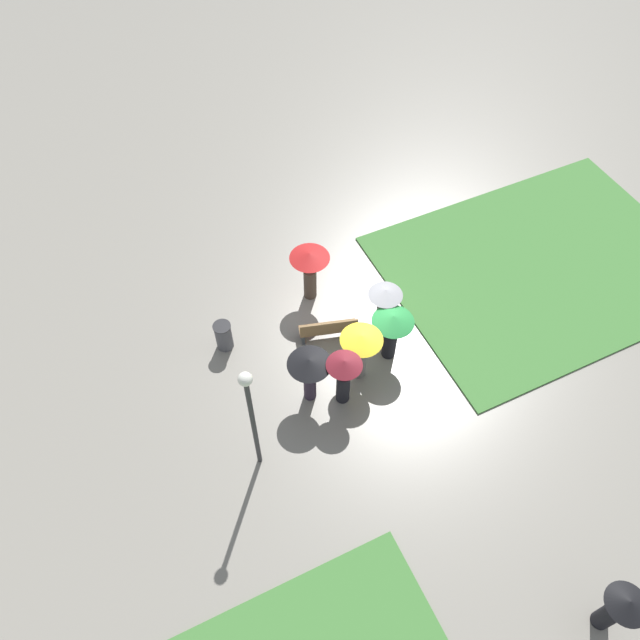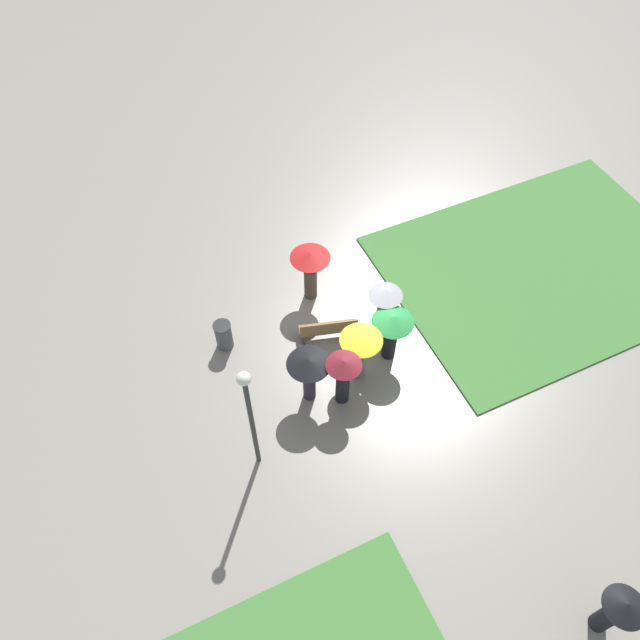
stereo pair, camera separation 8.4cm
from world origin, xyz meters
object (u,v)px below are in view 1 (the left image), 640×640
at_px(park_bench, 328,329).
at_px(crowd_person_maroon, 344,375).
at_px(crowd_person_red, 310,267).
at_px(crowd_person_green, 392,327).
at_px(lone_walker_far_path, 619,609).
at_px(crowd_person_grey, 384,305).
at_px(crowd_person_yellow, 361,348).
at_px(lamp_post, 251,410).
at_px(crowd_person_black, 310,370).
at_px(trash_bin, 224,336).

height_order(park_bench, crowd_person_maroon, crowd_person_maroon).
bearing_deg(crowd_person_red, crowd_person_green, 105.20).
bearing_deg(crowd_person_maroon, crowd_person_green, -88.40).
bearing_deg(crowd_person_green, crowd_person_red, -36.62).
relative_size(park_bench, lone_walker_far_path, 0.97).
distance_m(park_bench, lone_walker_far_path, 9.71).
bearing_deg(crowd_person_maroon, crowd_person_grey, -72.93).
height_order(crowd_person_yellow, crowd_person_grey, crowd_person_grey).
height_order(lamp_post, crowd_person_black, lamp_post).
bearing_deg(trash_bin, crowd_person_maroon, 127.43).
relative_size(crowd_person_red, lone_walker_far_path, 1.06).
bearing_deg(crowd_person_black, crowd_person_yellow, -3.75).
height_order(crowd_person_red, crowd_person_green, crowd_person_red).
distance_m(park_bench, trash_bin, 3.01).
distance_m(park_bench, crowd_person_green, 2.00).
distance_m(park_bench, crowd_person_maroon, 2.17).
distance_m(crowd_person_red, crowd_person_black, 3.58).
height_order(park_bench, lone_walker_far_path, lone_walker_far_path).
xyz_separation_m(park_bench, crowd_person_red, (-0.21, -1.72, 0.84)).
distance_m(crowd_person_grey, crowd_person_green, 0.87).
bearing_deg(park_bench, crowd_person_maroon, 91.48).
height_order(lamp_post, crowd_person_yellow, lamp_post).
bearing_deg(trash_bin, lamp_post, 83.48).
relative_size(park_bench, crowd_person_grey, 0.92).
height_order(trash_bin, crowd_person_grey, crowd_person_grey).
bearing_deg(crowd_person_yellow, crowd_person_grey, 49.58).
height_order(crowd_person_yellow, crowd_person_maroon, crowd_person_maroon).
xyz_separation_m(lamp_post, crowd_person_maroon, (-2.74, -0.74, -1.51)).
bearing_deg(lone_walker_far_path, crowd_person_black, 30.40).
bearing_deg(park_bench, lone_walker_far_path, 118.66).
bearing_deg(crowd_person_red, lone_walker_far_path, 94.10).
xyz_separation_m(crowd_person_maroon, crowd_person_black, (0.77, -0.45, 0.13)).
height_order(crowd_person_green, lone_walker_far_path, crowd_person_green).
bearing_deg(crowd_person_black, crowd_person_red, 58.38).
bearing_deg(crowd_person_maroon, lone_walker_far_path, 178.98).
relative_size(crowd_person_black, lone_walker_far_path, 1.00).
relative_size(park_bench, crowd_person_red, 0.91).
distance_m(crowd_person_black, lone_walker_far_path, 8.63).
bearing_deg(lamp_post, crowd_person_red, -127.98).
bearing_deg(lamp_post, lone_walker_far_path, 128.62).
bearing_deg(lamp_post, crowd_person_green, -162.05).
bearing_deg(park_bench, crowd_person_grey, -178.30).
distance_m(lamp_post, crowd_person_maroon, 3.22).
bearing_deg(crowd_person_maroon, crowd_person_black, 39.29).
bearing_deg(crowd_person_red, lamp_post, 46.40).
height_order(crowd_person_yellow, crowd_person_black, crowd_person_yellow).
bearing_deg(lone_walker_far_path, park_bench, 19.80).
distance_m(trash_bin, crowd_person_green, 4.81).
height_order(crowd_person_maroon, crowd_person_grey, crowd_person_grey).
bearing_deg(trash_bin, crowd_person_grey, 161.79).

